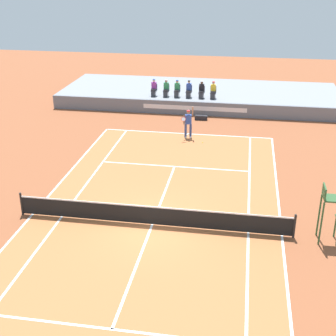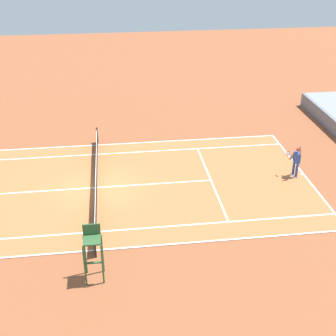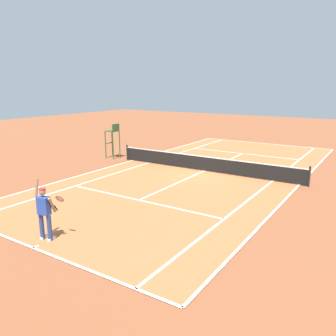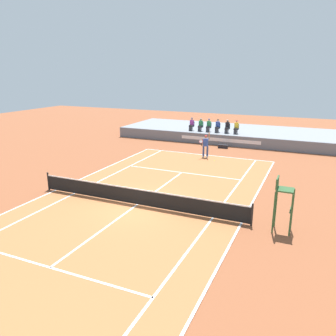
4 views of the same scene
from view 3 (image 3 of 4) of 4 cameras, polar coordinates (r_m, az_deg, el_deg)
ground_plane at (r=20.58m, az=6.05°, el=-0.55°), size 80.00×80.00×0.00m
court at (r=20.58m, az=6.05°, el=-0.52°), size 11.08×23.88×0.03m
net at (r=20.46m, az=6.09°, el=0.87°), size 11.98×0.10×1.07m
tennis_player at (r=11.92m, az=-19.94°, el=-6.94°), size 0.75×0.73×2.08m
tennis_ball at (r=13.52m, az=-19.39°, el=-8.80°), size 0.07×0.07×0.07m
umpire_chair at (r=24.30m, az=-9.19°, el=5.27°), size 0.77×0.77×2.44m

